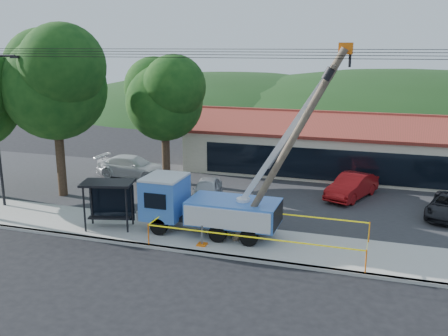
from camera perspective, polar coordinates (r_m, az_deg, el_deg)
ground at (r=21.66m, az=-3.75°, el=-12.08°), size 120.00×120.00×0.00m
curb at (r=23.42m, az=-1.84°, el=-9.79°), size 60.00×0.25×0.15m
sidewalk at (r=25.07m, az=-0.36°, el=-8.14°), size 60.00×4.00×0.15m
parking_lot at (r=32.35m, az=4.09°, el=-3.11°), size 60.00×12.00×0.10m
strip_mall at (r=38.94m, az=12.71°, el=2.28°), size 22.50×8.53×4.67m
tree_west_near at (r=32.49m, az=-18.85°, el=9.70°), size 7.56×6.72×10.80m
tree_lot at (r=34.36m, az=-6.85°, el=8.32°), size 6.30×5.60×8.94m
hill_west at (r=76.98m, az=0.93°, el=6.78°), size 78.40×56.00×28.00m
hill_center at (r=73.73m, az=19.95°, el=5.64°), size 89.60×64.00×32.00m
utility_truck at (r=25.25m, az=-2.00°, el=-4.10°), size 10.13×3.77×9.43m
leaning_pole at (r=22.75m, az=7.67°, el=2.96°), size 5.08×1.85×9.34m
bus_shelter at (r=26.63m, az=-13.02°, el=-2.85°), size 2.91×2.20×2.49m
caution_tape at (r=24.17m, az=4.07°, el=-6.91°), size 10.12×3.59×1.04m
car_silver at (r=31.04m, az=-1.95°, el=-3.91°), size 2.36×4.26×1.37m
car_red at (r=32.56m, az=14.31°, el=-3.50°), size 3.21×4.89×1.52m
car_white at (r=37.07m, az=-10.36°, el=-1.18°), size 5.41×2.31×1.55m
car_dark at (r=30.88m, az=24.23°, el=-5.26°), size 3.13×4.89×1.26m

